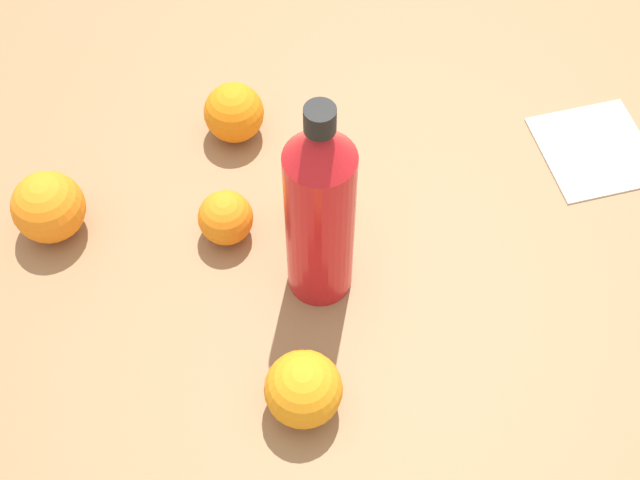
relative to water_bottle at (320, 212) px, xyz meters
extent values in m
plane|color=olive|center=(0.04, -0.02, -0.13)|extent=(2.40, 2.40, 0.00)
cylinder|color=red|center=(0.00, 0.00, -0.02)|extent=(0.07, 0.07, 0.22)
cone|color=red|center=(0.00, 0.00, 0.11)|extent=(0.07, 0.07, 0.04)
cylinder|color=black|center=(0.00, 0.00, 0.14)|extent=(0.03, 0.03, 0.03)
sphere|color=orange|center=(-0.22, -0.10, -0.09)|extent=(0.07, 0.07, 0.07)
sphere|color=orange|center=(-0.09, 0.00, -0.10)|extent=(0.07, 0.07, 0.07)
sphere|color=orange|center=(-0.07, -0.11, -0.10)|extent=(0.06, 0.06, 0.06)
sphere|color=orange|center=(-0.08, -0.31, -0.09)|extent=(0.08, 0.08, 0.08)
sphere|color=orange|center=(0.15, -0.03, -0.09)|extent=(0.08, 0.08, 0.08)
cube|color=white|center=(-0.17, 0.35, -0.13)|extent=(0.16, 0.16, 0.01)
camera|label=1|loc=(0.51, -0.02, 0.72)|focal=49.17mm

